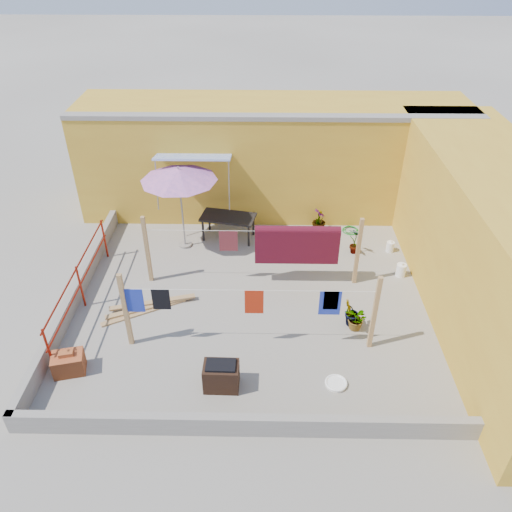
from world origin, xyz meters
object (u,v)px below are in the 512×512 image
object	(u,v)px
brick_stack	(69,363)
brazier	(221,376)
water_jug_b	(390,247)
plant_back_a	(300,238)
patio_umbrella	(179,175)
water_jug_a	(401,270)
white_basin	(336,383)
green_hose	(350,230)
outdoor_table	(228,218)

from	to	relation	value
brick_stack	brazier	xyz separation A→B (m)	(3.03, -0.33, 0.07)
brazier	water_jug_b	bearing A→B (deg)	48.63
brazier	plant_back_a	xyz separation A→B (m)	(1.76, 4.78, 0.08)
brick_stack	patio_umbrella	bearing A→B (deg)	70.00
brick_stack	plant_back_a	world-z (taller)	plant_back_a
brick_stack	water_jug_a	distance (m)	7.95
white_basin	water_jug_b	distance (m)	5.05
brazier	water_jug_a	distance (m)	5.56
patio_umbrella	water_jug_b	bearing A→B (deg)	-1.80
brazier	white_basin	xyz separation A→B (m)	(2.20, 0.08, -0.25)
white_basin	plant_back_a	bearing A→B (deg)	95.33
water_jug_a	green_hose	bearing A→B (deg)	114.26
water_jug_b	white_basin	bearing A→B (deg)	-112.94
brick_stack	white_basin	size ratio (longest dim) A/B	1.57
brick_stack	water_jug_b	bearing A→B (deg)	31.45
green_hose	plant_back_a	distance (m)	1.82
outdoor_table	water_jug_b	world-z (taller)	outdoor_table
outdoor_table	water_jug_a	world-z (taller)	outdoor_table
white_basin	water_jug_a	bearing A→B (deg)	60.48
white_basin	water_jug_b	size ratio (longest dim) A/B	1.34
patio_umbrella	outdoor_table	distance (m)	1.93
brick_stack	water_jug_a	xyz separation A→B (m)	(7.23, 3.30, -0.06)
water_jug_a	water_jug_b	size ratio (longest dim) A/B	1.17
brick_stack	brazier	world-z (taller)	brazier
green_hose	plant_back_a	world-z (taller)	plant_back_a
patio_umbrella	water_jug_a	size ratio (longest dim) A/B	6.60
white_basin	green_hose	xyz separation A→B (m)	(1.06, 5.66, -0.01)
patio_umbrella	outdoor_table	bearing A→B (deg)	20.29
white_basin	patio_umbrella	bearing A→B (deg)	126.40
white_basin	green_hose	world-z (taller)	white_basin
brick_stack	white_basin	distance (m)	5.23
outdoor_table	water_jug_a	distance (m)	4.75
green_hose	patio_umbrella	bearing A→B (deg)	-169.72
white_basin	water_jug_b	bearing A→B (deg)	67.06
brazier	plant_back_a	size ratio (longest dim) A/B	0.91
patio_umbrella	water_jug_a	world-z (taller)	patio_umbrella
brazier	brick_stack	bearing A→B (deg)	173.75
white_basin	plant_back_a	xyz separation A→B (m)	(-0.44, 4.70, 0.33)
brazier	water_jug_b	world-z (taller)	brazier
white_basin	plant_back_a	size ratio (longest dim) A/B	0.58
outdoor_table	brazier	size ratio (longest dim) A/B	2.33
patio_umbrella	plant_back_a	world-z (taller)	patio_umbrella
patio_umbrella	white_basin	distance (m)	6.34
outdoor_table	brick_stack	bearing A→B (deg)	-119.47
patio_umbrella	brazier	size ratio (longest dim) A/B	3.71
patio_umbrella	brazier	bearing A→B (deg)	-74.47
water_jug_b	water_jug_a	bearing A→B (deg)	-87.78
brick_stack	water_jug_b	world-z (taller)	brick_stack
outdoor_table	brick_stack	xyz separation A→B (m)	(-2.83, -5.00, -0.40)
brick_stack	water_jug_a	bearing A→B (deg)	24.51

